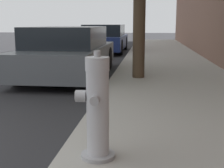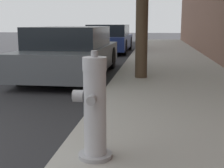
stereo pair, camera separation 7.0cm
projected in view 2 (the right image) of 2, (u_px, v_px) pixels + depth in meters
name	position (u px, v px, depth m)	size (l,w,h in m)	color
fire_hydrant	(95.00, 110.00, 2.59)	(0.33, 0.34, 0.91)	#97979C
parked_car_near	(72.00, 52.00, 7.56)	(1.73, 4.27, 1.19)	#4C5156
parked_car_mid	(109.00, 39.00, 13.90)	(1.78, 4.30, 1.21)	navy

